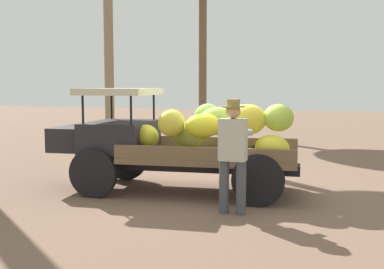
{
  "coord_description": "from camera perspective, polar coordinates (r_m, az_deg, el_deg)",
  "views": [
    {
      "loc": [
        -2.31,
        8.2,
        1.9
      ],
      "look_at": [
        0.35,
        0.2,
        1.04
      ],
      "focal_mm": 44.44,
      "sensor_mm": 36.0,
      "label": 1
    }
  ],
  "objects": [
    {
      "name": "truck",
      "position": [
        8.53,
        -2.59,
        -0.57
      ],
      "size": [
        4.57,
        2.1,
        1.86
      ],
      "rotation": [
        0.0,
        0.0,
        0.1
      ],
      "color": "black",
      "rests_on": "ground"
    },
    {
      "name": "farmer",
      "position": [
        7.06,
        4.94,
        -1.76
      ],
      "size": [
        0.53,
        0.46,
        1.71
      ],
      "rotation": [
        0.0,
        0.0,
        -1.56
      ],
      "color": "#434950",
      "rests_on": "ground"
    },
    {
      "name": "ground_plane",
      "position": [
        8.73,
        2.62,
        -6.76
      ],
      "size": [
        60.0,
        60.0,
        0.0
      ],
      "primitive_type": "plane",
      "color": "brown"
    }
  ]
}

